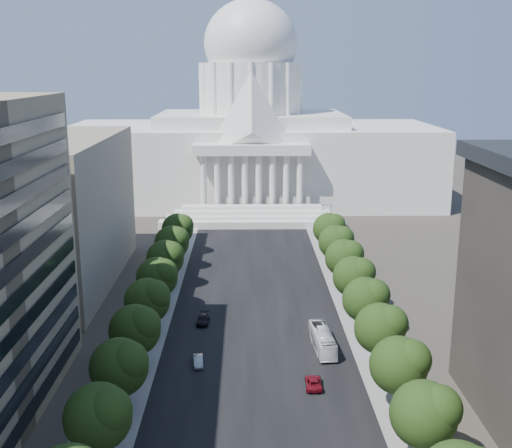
{
  "coord_description": "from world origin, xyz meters",
  "views": [
    {
      "loc": [
        -1.56,
        -27.65,
        43.5
      ],
      "look_at": [
        0.09,
        81.24,
        16.87
      ],
      "focal_mm": 45.0,
      "sensor_mm": 36.0,
      "label": 1
    }
  ],
  "objects_px": {
    "car_silver": "(198,361)",
    "city_bus": "(322,340)",
    "car_dark_b": "(203,320)",
    "car_red": "(313,383)"
  },
  "relations": [
    {
      "from": "car_silver",
      "to": "city_bus",
      "type": "height_order",
      "value": "city_bus"
    },
    {
      "from": "car_dark_b",
      "to": "city_bus",
      "type": "bearing_deg",
      "value": -25.94
    },
    {
      "from": "car_red",
      "to": "car_dark_b",
      "type": "bearing_deg",
      "value": -51.83
    },
    {
      "from": "car_silver",
      "to": "car_dark_b",
      "type": "distance_m",
      "value": 16.13
    },
    {
      "from": "car_silver",
      "to": "car_red",
      "type": "xyz_separation_m",
      "value": [
        16.62,
        -7.1,
        0.01
      ]
    },
    {
      "from": "city_bus",
      "to": "car_dark_b",
      "type": "bearing_deg",
      "value": 147.13
    },
    {
      "from": "car_red",
      "to": "city_bus",
      "type": "xyz_separation_m",
      "value": [
        2.68,
        12.41,
        0.91
      ]
    },
    {
      "from": "city_bus",
      "to": "car_red",
      "type": "bearing_deg",
      "value": -106.16
    },
    {
      "from": "car_silver",
      "to": "car_dark_b",
      "type": "xyz_separation_m",
      "value": [
        -0.31,
        16.13,
        0.05
      ]
    },
    {
      "from": "car_dark_b",
      "to": "city_bus",
      "type": "height_order",
      "value": "city_bus"
    }
  ]
}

